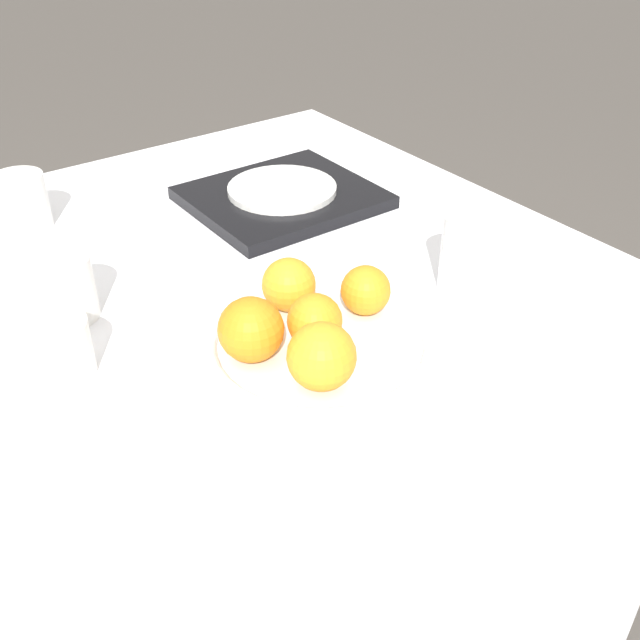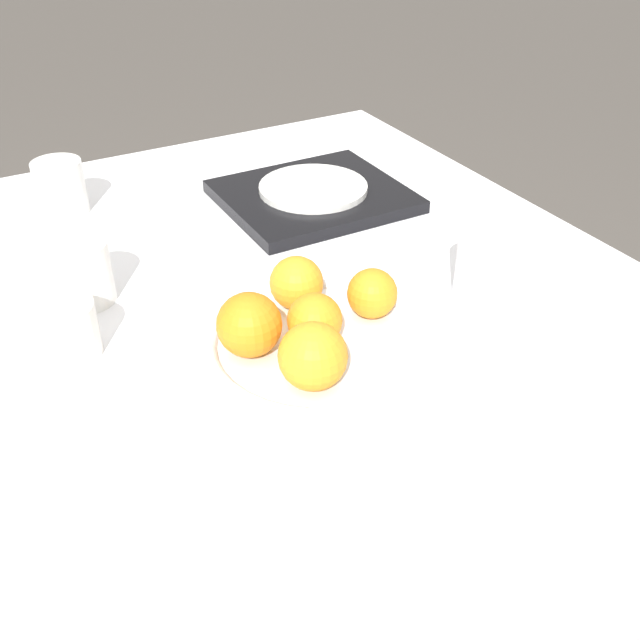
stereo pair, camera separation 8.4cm
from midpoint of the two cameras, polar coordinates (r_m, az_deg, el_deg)
The scene contains 14 objects.
ground_plane at distance 1.51m, azimuth -8.47°, elevation -22.17°, with size 12.00×12.00×0.00m, color #4C4742.
table at distance 1.22m, azimuth -9.91°, elevation -12.73°, with size 1.31×0.96×0.72m.
fruit_platter at distance 0.86m, azimuth 2.79°, elevation -2.10°, with size 0.27×0.27×0.03m.
orange_0 at distance 0.84m, azimuth 2.45°, elevation -0.12°, with size 0.06×0.06×0.06m.
orange_1 at distance 0.78m, azimuth 2.55°, elevation -2.89°, with size 0.07×0.07×0.07m.
orange_2 at distance 0.90m, azimuth 6.69°, elevation 1.94°, with size 0.06×0.06×0.06m.
orange_3 at distance 0.82m, azimuth -2.52°, elevation -0.47°, with size 0.07×0.07×0.07m.
orange_4 at distance 0.90m, azimuth 0.85°, elevation 2.76°, with size 0.07×0.07×0.07m.
water_glass at distance 0.98m, azimuth 14.78°, elevation 4.16°, with size 0.07×0.07×0.11m.
serving_tray at distance 1.22m, azimuth 1.48°, elevation 9.35°, with size 0.28×0.25×0.02m.
side_plate at distance 1.21m, azimuth 1.49°, elevation 9.99°, with size 0.17×0.17×0.01m.
cup_0 at distance 1.23m, azimuth -17.32°, elevation 9.57°, with size 0.08×0.08×0.08m.
cup_2 at distance 0.89m, azimuth -16.56°, elevation -0.89°, with size 0.08×0.08×0.07m.
cup_3 at distance 0.98m, azimuth -15.33°, elevation 3.41°, with size 0.07×0.07×0.08m.
Camera 2 is at (-0.18, -0.84, 1.25)m, focal length 42.00 mm.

